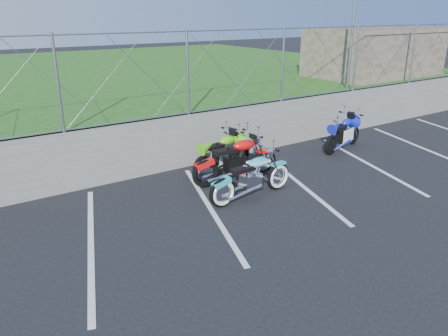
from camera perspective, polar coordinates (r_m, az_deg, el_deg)
ground at (r=7.96m, az=2.08°, el=-7.76°), size 90.00×90.00×0.00m
retaining_wall at (r=10.53m, az=-9.23°, el=2.80°), size 30.00×0.22×1.30m
grass_field at (r=19.86m, az=-21.98°, el=9.60°), size 30.00×20.00×1.30m
stone_building at (r=18.53m, az=19.02°, el=14.17°), size 5.00×3.00×1.80m
chain_link_fence at (r=10.18m, az=-9.74°, el=11.71°), size 28.00×0.03×2.00m
sign_pole at (r=14.92m, az=16.30°, el=15.65°), size 0.08×0.08×3.00m
parking_lines at (r=9.34m, az=4.39°, el=-3.46°), size 18.29×4.31×0.01m
cruiser_turquoise at (r=9.04m, az=3.72°, el=-1.38°), size 2.13×0.67×1.06m
naked_orange at (r=9.91m, az=1.72°, el=0.85°), size 2.20×0.75×1.09m
sportbike_green at (r=10.52m, az=-0.11°, el=1.75°), size 1.89×0.67×0.99m
sportbike_blue at (r=12.71m, az=15.36°, el=4.22°), size 1.87×0.70×0.98m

